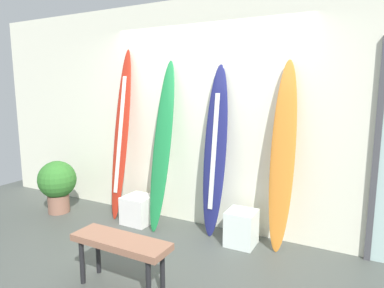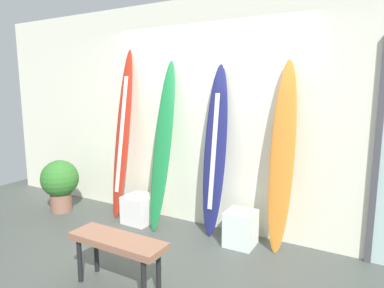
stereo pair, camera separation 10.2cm
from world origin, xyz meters
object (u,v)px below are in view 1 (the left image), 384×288
(surfboard_emerald, at_px, (162,147))
(surfboard_navy, at_px, (215,151))
(bench, at_px, (120,246))
(surfboard_crimson, at_px, (121,135))
(display_block_left, at_px, (139,209))
(display_block_center, at_px, (241,228))
(potted_plant, at_px, (57,183))
(surfboard_sunset, at_px, (283,157))

(surfboard_emerald, xyz_separation_m, surfboard_navy, (0.66, 0.12, -0.02))
(surfboard_navy, relative_size, bench, 2.23)
(surfboard_crimson, xyz_separation_m, display_block_left, (0.34, -0.11, -0.95))
(display_block_center, xyz_separation_m, bench, (-0.63, -1.30, 0.20))
(display_block_center, height_order, potted_plant, potted_plant)
(potted_plant, distance_m, bench, 2.25)
(potted_plant, bearing_deg, bench, -27.38)
(display_block_left, relative_size, bench, 0.40)
(surfboard_sunset, relative_size, display_block_center, 5.18)
(potted_plant, height_order, bench, potted_plant)
(surfboard_crimson, xyz_separation_m, bench, (1.10, -1.37, -0.73))
(surfboard_sunset, xyz_separation_m, bench, (-1.02, -1.42, -0.62))
(bench, bearing_deg, surfboard_sunset, 54.16)
(surfboard_navy, xyz_separation_m, bench, (-0.24, -1.43, -0.61))
(display_block_left, distance_m, display_block_center, 1.40)
(surfboard_navy, relative_size, potted_plant, 2.73)
(surfboard_navy, relative_size, surfboard_sunset, 0.99)
(surfboard_crimson, bearing_deg, display_block_center, -2.58)
(surfboard_emerald, height_order, display_block_center, surfboard_emerald)
(surfboard_emerald, height_order, bench, surfboard_emerald)
(surfboard_emerald, xyz_separation_m, display_block_center, (1.05, -0.02, -0.83))
(surfboard_crimson, distance_m, display_block_left, 1.01)
(surfboard_navy, distance_m, display_block_center, 0.91)
(surfboard_crimson, bearing_deg, display_block_left, -18.52)
(surfboard_emerald, bearing_deg, display_block_center, -0.96)
(display_block_left, xyz_separation_m, bench, (0.76, -1.26, 0.22))
(potted_plant, bearing_deg, surfboard_navy, 10.10)
(surfboard_navy, distance_m, display_block_left, 1.31)
(surfboard_emerald, height_order, potted_plant, surfboard_emerald)
(display_block_left, bearing_deg, surfboard_navy, 9.73)
(display_block_left, xyz_separation_m, display_block_center, (1.39, 0.04, 0.02))
(surfboard_emerald, bearing_deg, surfboard_sunset, 4.20)
(surfboard_crimson, height_order, bench, surfboard_crimson)
(surfboard_emerald, xyz_separation_m, display_block_left, (-0.34, -0.05, -0.85))
(surfboard_navy, relative_size, display_block_left, 5.50)
(surfboard_crimson, bearing_deg, surfboard_sunset, 1.23)
(display_block_left, bearing_deg, surfboard_crimson, 161.48)
(surfboard_sunset, bearing_deg, display_block_left, -174.88)
(surfboard_navy, height_order, bench, surfboard_navy)
(bench, bearing_deg, surfboard_navy, 80.49)
(display_block_center, distance_m, bench, 1.46)
(surfboard_sunset, bearing_deg, potted_plant, -172.71)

